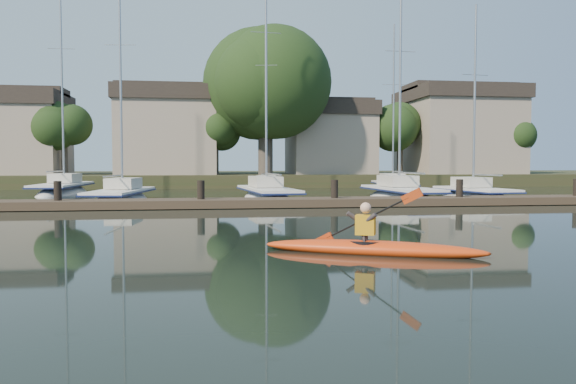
{
  "coord_description": "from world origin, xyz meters",
  "views": [
    {
      "loc": [
        -2.69,
        -10.86,
        1.98
      ],
      "look_at": [
        -0.59,
        3.83,
        1.2
      ],
      "focal_mm": 35.0,
      "sensor_mm": 36.0,
      "label": 1
    }
  ],
  "objects": [
    {
      "name": "ground",
      "position": [
        0.0,
        0.0,
        0.0
      ],
      "size": [
        160.0,
        160.0,
        0.0
      ],
      "primitive_type": "plane",
      "color": "black",
      "rests_on": "ground"
    },
    {
      "name": "kayak",
      "position": [
        0.82,
        0.84,
        0.19
      ],
      "size": [
        4.71,
        2.61,
        1.56
      ],
      "rotation": [
        0.0,
        0.0,
        -0.43
      ],
      "color": "#CB400F",
      "rests_on": "ground"
    },
    {
      "name": "dock",
      "position": [
        0.0,
        14.0,
        0.2
      ],
      "size": [
        34.0,
        2.0,
        1.8
      ],
      "color": "#3F3124",
      "rests_on": "ground"
    },
    {
      "name": "sailboat_1",
      "position": [
        -7.09,
        18.65,
        -0.19
      ],
      "size": [
        3.09,
        8.61,
        13.76
      ],
      "rotation": [
        0.0,
        0.0,
        -0.12
      ],
      "color": "white",
      "rests_on": "ground"
    },
    {
      "name": "sailboat_2",
      "position": [
        0.47,
        19.11,
        -0.19
      ],
      "size": [
        3.11,
        9.45,
        15.36
      ],
      "rotation": [
        0.0,
        0.0,
        0.1
      ],
      "color": "white",
      "rests_on": "ground"
    },
    {
      "name": "sailboat_3",
      "position": [
        7.63,
        18.21,
        -0.21
      ],
      "size": [
        2.71,
        8.69,
        13.84
      ],
      "rotation": [
        0.0,
        0.0,
        0.05
      ],
      "color": "white",
      "rests_on": "ground"
    },
    {
      "name": "sailboat_4",
      "position": [
        11.71,
        17.85,
        -0.19
      ],
      "size": [
        2.81,
        7.11,
        11.78
      ],
      "rotation": [
        0.0,
        0.0,
        0.11
      ],
      "color": "white",
      "rests_on": "ground"
    },
    {
      "name": "sailboat_5",
      "position": [
        -11.91,
        26.78,
        -0.2
      ],
      "size": [
        2.49,
        9.68,
        15.93
      ],
      "rotation": [
        0.0,
        0.0,
        -0.03
      ],
      "color": "white",
      "rests_on": "ground"
    },
    {
      "name": "sailboat_6",
      "position": [
        1.25,
        27.11,
        -0.17
      ],
      "size": [
        3.66,
        9.45,
        14.71
      ],
      "rotation": [
        0.0,
        0.0,
        -0.19
      ],
      "color": "white",
      "rests_on": "ground"
    },
    {
      "name": "sailboat_7",
      "position": [
        10.37,
        27.49,
        -0.19
      ],
      "size": [
        3.07,
        8.29,
        13.05
      ],
      "rotation": [
        0.0,
        0.0,
        -0.12
      ],
      "color": "white",
      "rests_on": "ground"
    },
    {
      "name": "shore",
      "position": [
        1.61,
        40.29,
        3.23
      ],
      "size": [
        90.0,
        25.25,
        12.75
      ],
      "color": "#273319",
      "rests_on": "ground"
    }
  ]
}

